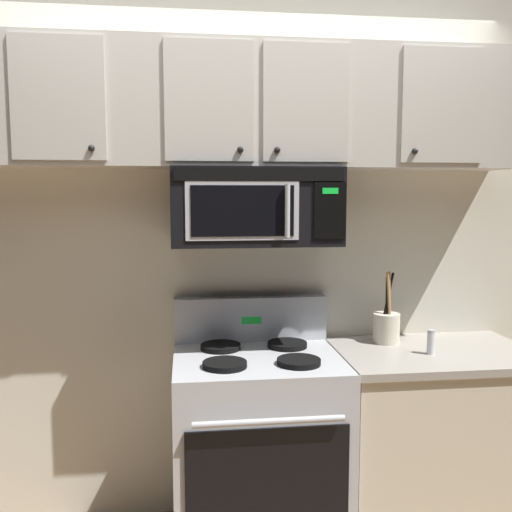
{
  "coord_description": "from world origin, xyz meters",
  "views": [
    {
      "loc": [
        -0.32,
        -2.06,
        1.64
      ],
      "look_at": [
        0.0,
        0.49,
        1.35
      ],
      "focal_mm": 39.8,
      "sensor_mm": 36.0,
      "label": 1
    }
  ],
  "objects_px": {
    "stove_range": "(258,447)",
    "salt_shaker": "(431,342)",
    "over_range_microwave": "(255,206)",
    "utensil_crock_cream": "(386,326)"
  },
  "relations": [
    {
      "from": "stove_range",
      "to": "salt_shaker",
      "type": "relative_size",
      "value": 9.84
    },
    {
      "from": "stove_range",
      "to": "over_range_microwave",
      "type": "distance_m",
      "value": 1.11
    },
    {
      "from": "salt_shaker",
      "to": "utensil_crock_cream",
      "type": "bearing_deg",
      "value": 121.16
    },
    {
      "from": "utensil_crock_cream",
      "to": "over_range_microwave",
      "type": "bearing_deg",
      "value": -176.75
    },
    {
      "from": "over_range_microwave",
      "to": "salt_shaker",
      "type": "xyz_separation_m",
      "value": [
        0.79,
        -0.18,
        -0.62
      ]
    },
    {
      "from": "salt_shaker",
      "to": "over_range_microwave",
      "type": "bearing_deg",
      "value": 167.04
    },
    {
      "from": "over_range_microwave",
      "to": "utensil_crock_cream",
      "type": "distance_m",
      "value": 0.89
    },
    {
      "from": "stove_range",
      "to": "utensil_crock_cream",
      "type": "height_order",
      "value": "utensil_crock_cream"
    },
    {
      "from": "utensil_crock_cream",
      "to": "salt_shaker",
      "type": "relative_size",
      "value": 3.1
    },
    {
      "from": "stove_range",
      "to": "utensil_crock_cream",
      "type": "xyz_separation_m",
      "value": [
        0.66,
        0.15,
        0.52
      ]
    }
  ]
}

